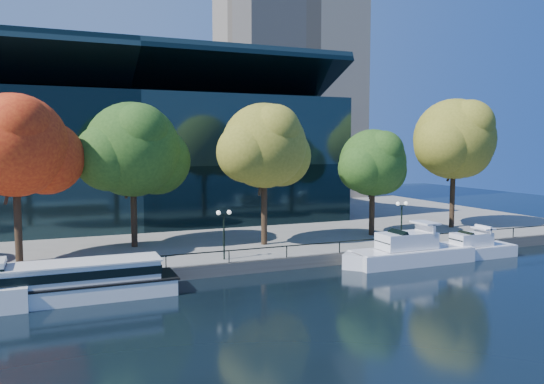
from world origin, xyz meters
name	(u,v)px	position (x,y,z in m)	size (l,w,h in m)	color
ground	(243,285)	(0.00, 0.00, 0.00)	(160.00, 160.00, 0.00)	black
promenade	(155,217)	(0.00, 36.38, 0.50)	(90.00, 67.08, 1.00)	slate
railing	(229,251)	(0.00, 3.25, 1.94)	(88.20, 0.08, 0.99)	black
convention_building	(128,159)	(-4.00, 31.79, 8.51)	(50.00, 24.57, 21.43)	black
office_tower	(287,21)	(28.00, 55.00, 33.02)	(22.50, 22.50, 65.90)	gray
tour_boat	(58,282)	(-12.61, 0.79, 1.30)	(16.06, 3.58, 3.05)	white
cruiser_near	(407,251)	(15.44, 1.05, 1.12)	(12.39, 3.19, 3.59)	white
cruiser_far	(471,248)	(22.42, 0.89, 0.93)	(8.95, 2.48, 2.92)	white
tree_1	(17,147)	(-15.20, 9.56, 10.10)	(10.11, 8.29, 13.32)	black
tree_2	(135,152)	(-5.81, 12.79, 9.69)	(10.68, 8.76, 13.15)	black
tree_3	(266,148)	(5.58, 9.31, 10.04)	(9.81, 8.05, 13.15)	black
tree_4	(374,164)	(17.79, 9.97, 8.33)	(8.55, 7.01, 10.90)	black
tree_5	(456,141)	(29.10, 10.91, 10.75)	(11.23, 9.21, 14.43)	black
lamp_1	(224,223)	(-0.02, 4.50, 3.98)	(1.26, 0.36, 4.03)	black
lamp_2	(402,213)	(17.31, 4.50, 3.98)	(1.26, 0.36, 4.03)	black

